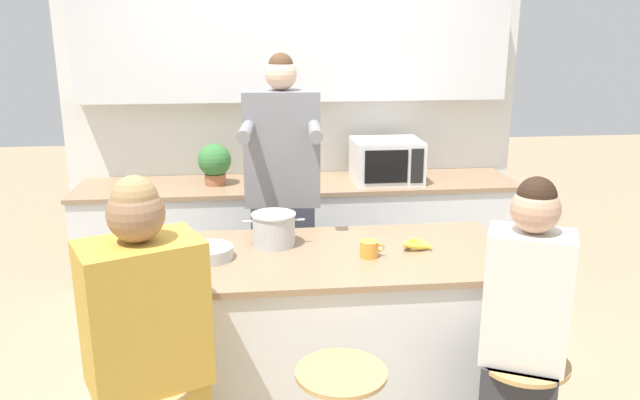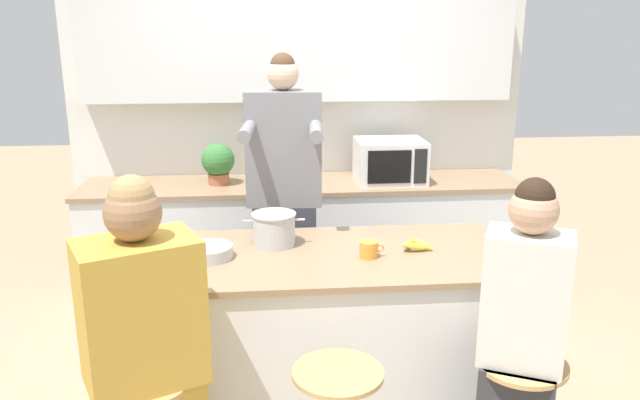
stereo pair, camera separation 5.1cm
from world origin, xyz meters
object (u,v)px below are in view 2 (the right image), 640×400
object	(u,v)px
kitchen_island	(322,336)
person_wrapped_blanket	(146,370)
person_seated_near	(519,360)
coffee_cup_near	(369,249)
banana_bunch	(415,245)
potted_plant	(218,162)
microwave	(390,161)
person_cooking	(285,213)
fruit_bowl	(209,252)
cooking_pot	(274,229)

from	to	relation	value
kitchen_island	person_wrapped_blanket	xyz separation A→B (m)	(-0.74, -0.67, 0.25)
person_seated_near	coffee_cup_near	distance (m)	0.84
banana_bunch	potted_plant	distance (m)	1.78
potted_plant	microwave	bearing A→B (deg)	-1.57
kitchen_island	microwave	xyz separation A→B (m)	(0.62, 1.40, 0.60)
person_wrapped_blanket	person_seated_near	xyz separation A→B (m)	(1.48, 0.00, -0.04)
person_cooking	microwave	size ratio (longest dim) A/B	3.83
kitchen_island	person_cooking	world-z (taller)	person_cooking
person_seated_near	kitchen_island	bearing A→B (deg)	163.62
coffee_cup_near	person_seated_near	bearing A→B (deg)	-49.26
fruit_bowl	coffee_cup_near	distance (m)	0.77
banana_bunch	cooking_pot	bearing A→B (deg)	168.66
kitchen_island	person_wrapped_blanket	size ratio (longest dim) A/B	1.28
person_seated_near	coffee_cup_near	size ratio (longest dim) A/B	11.86
person_cooking	person_seated_near	size ratio (longest dim) A/B	1.28
potted_plant	coffee_cup_near	bearing A→B (deg)	-61.76
banana_bunch	person_seated_near	bearing A→B (deg)	-68.25
kitchen_island	potted_plant	xyz separation A→B (m)	(-0.59, 1.43, 0.61)
kitchen_island	coffee_cup_near	world-z (taller)	coffee_cup_near
banana_bunch	fruit_bowl	bearing A→B (deg)	-179.10
cooking_pot	microwave	distance (m)	1.51
banana_bunch	microwave	xyz separation A→B (m)	(0.15, 1.39, 0.13)
person_cooking	potted_plant	distance (m)	0.89
microwave	potted_plant	size ratio (longest dim) A/B	1.65
person_cooking	banana_bunch	world-z (taller)	person_cooking
person_wrapped_blanket	cooking_pot	bearing A→B (deg)	33.82
person_wrapped_blanket	potted_plant	size ratio (longest dim) A/B	5.08
person_seated_near	fruit_bowl	distance (m)	1.47
fruit_bowl	microwave	size ratio (longest dim) A/B	0.49
coffee_cup_near	potted_plant	bearing A→B (deg)	118.24
coffee_cup_near	cooking_pot	bearing A→B (deg)	153.94
kitchen_island	person_seated_near	distance (m)	1.02
banana_bunch	microwave	world-z (taller)	microwave
person_wrapped_blanket	person_seated_near	size ratio (longest dim) A/B	1.03
banana_bunch	person_wrapped_blanket	bearing A→B (deg)	-150.50
cooking_pot	banana_bunch	world-z (taller)	cooking_pot
fruit_bowl	coffee_cup_near	size ratio (longest dim) A/B	1.93
potted_plant	cooking_pot	bearing A→B (deg)	-74.39
fruit_bowl	coffee_cup_near	bearing A→B (deg)	-4.76
person_wrapped_blanket	kitchen_island	bearing A→B (deg)	18.05
kitchen_island	microwave	size ratio (longest dim) A/B	3.94
microwave	kitchen_island	bearing A→B (deg)	-113.85
kitchen_island	microwave	world-z (taller)	microwave
microwave	potted_plant	distance (m)	1.20
banana_bunch	microwave	distance (m)	1.40
kitchen_island	cooking_pot	world-z (taller)	cooking_pot
person_wrapped_blanket	potted_plant	world-z (taller)	person_wrapped_blanket
kitchen_island	banana_bunch	xyz separation A→B (m)	(0.47, 0.01, 0.47)
kitchen_island	fruit_bowl	distance (m)	0.72
microwave	potted_plant	bearing A→B (deg)	178.43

